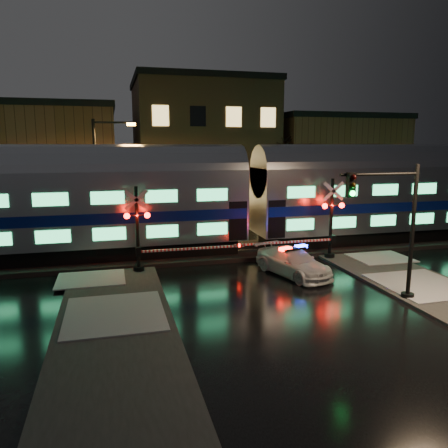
% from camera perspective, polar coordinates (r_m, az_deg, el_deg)
% --- Properties ---
extents(ground, '(120.00, 120.00, 0.00)m').
position_cam_1_polar(ground, '(20.49, 4.47, -7.16)').
color(ground, black).
rests_on(ground, ground).
extents(ballast, '(90.00, 4.20, 0.24)m').
position_cam_1_polar(ballast, '(25.06, 0.75, -3.59)').
color(ballast, black).
rests_on(ballast, ground).
extents(sidewalk_left, '(4.00, 20.00, 0.12)m').
position_cam_1_polar(sidewalk_left, '(13.87, -13.88, -16.02)').
color(sidewalk_left, '#2D2D2D').
rests_on(sidewalk_left, ground).
extents(building_left, '(14.00, 10.00, 9.00)m').
position_cam_1_polar(building_left, '(41.02, -23.95, 7.15)').
color(building_left, brown).
rests_on(building_left, ground).
extents(building_mid, '(12.00, 11.00, 11.50)m').
position_cam_1_polar(building_mid, '(41.82, -2.97, 9.77)').
color(building_mid, brown).
rests_on(building_mid, ground).
extents(building_right, '(12.00, 10.00, 8.50)m').
position_cam_1_polar(building_right, '(45.83, 13.47, 7.67)').
color(building_right, brown).
rests_on(building_right, ground).
extents(train, '(51.00, 3.12, 5.92)m').
position_cam_1_polar(train, '(24.80, 3.31, 3.92)').
color(train, black).
rests_on(train, ballast).
extents(police_car, '(2.95, 4.69, 1.42)m').
position_cam_1_polar(police_car, '(21.09, 9.00, -4.94)').
color(police_car, silver).
rests_on(police_car, ground).
extents(crossing_signal_right, '(6.20, 0.67, 4.39)m').
position_cam_1_polar(crossing_signal_right, '(23.90, 13.14, -0.37)').
color(crossing_signal_right, black).
rests_on(crossing_signal_right, ground).
extents(crossing_signal_left, '(5.96, 0.66, 4.22)m').
position_cam_1_polar(crossing_signal_left, '(21.28, -10.24, -1.77)').
color(crossing_signal_left, black).
rests_on(crossing_signal_left, ground).
extents(traffic_light, '(3.51, 0.66, 5.42)m').
position_cam_1_polar(traffic_light, '(18.03, 21.36, -0.82)').
color(traffic_light, black).
rests_on(traffic_light, ground).
extents(streetlight, '(2.56, 0.27, 7.64)m').
position_cam_1_polar(streetlight, '(27.52, -15.84, 6.31)').
color(streetlight, black).
rests_on(streetlight, ground).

